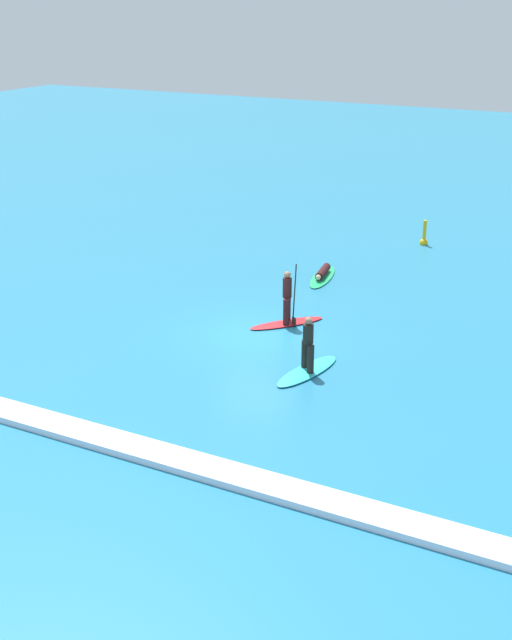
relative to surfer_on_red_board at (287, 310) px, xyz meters
The scene contains 6 objects.
ground_plane 1.47m from the surfer_on_red_board, 112.26° to the right, with size 120.00×120.00×0.00m, color teal.
surfer_on_red_board is the anchor object (origin of this frame).
surfer_on_green_board 5.26m from the surfer_on_red_board, 100.19° to the left, with size 1.26×3.02×0.40m.
surfer_on_teal_board 3.93m from the surfer_on_red_board, 55.41° to the right, with size 1.30×2.89×1.75m.
marker_buoy 11.68m from the surfer_on_red_board, 84.12° to the left, with size 0.36×0.36×1.20m.
wave_crest 9.42m from the surfer_on_red_board, 93.17° to the right, with size 22.72×0.90×0.18m, color white.
Camera 1 is at (11.96, -22.80, 10.52)m, focal length 47.33 mm.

